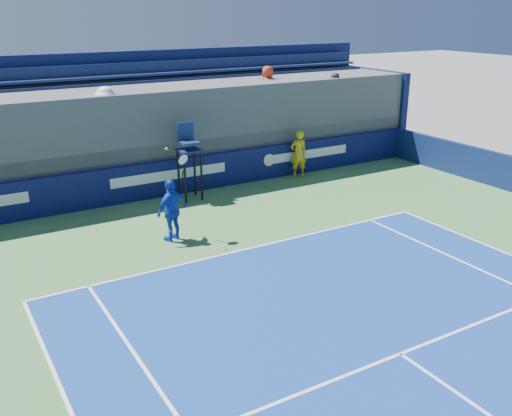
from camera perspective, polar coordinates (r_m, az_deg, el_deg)
ball_person at (r=20.81m, az=4.27°, el=5.42°), size 0.70×0.54×1.72m
back_hoarding at (r=18.96m, az=-8.66°, el=3.00°), size 20.40×0.21×1.20m
umpire_chair at (r=18.26m, az=-6.74°, el=5.47°), size 0.72×0.72×2.48m
tennis_player at (r=15.16m, az=-8.39°, el=-0.20°), size 1.06×0.72×2.57m
stadium_seating at (r=20.53m, az=-11.05°, el=7.68°), size 21.00×4.05×4.40m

